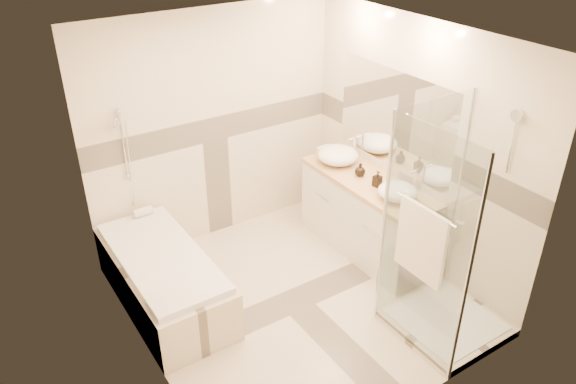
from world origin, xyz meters
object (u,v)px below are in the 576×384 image
amenity_bottle_a (377,179)px  amenity_bottle_b (360,170)px  vanity (366,215)px  bathtub (164,276)px  vessel_sink_near (338,155)px  vessel_sink_far (397,191)px  shower_enclosure (436,282)px

amenity_bottle_a → amenity_bottle_b: 0.27m
vanity → amenity_bottle_b: size_ratio=11.43×
bathtub → vessel_sink_near: size_ratio=3.82×
vessel_sink_far → shower_enclosure: bearing=-108.0°
bathtub → vessel_sink_far: vessel_sink_far is taller
vanity → bathtub: bearing=170.8°
vessel_sink_near → amenity_bottle_b: (0.00, -0.37, -0.02)m
vessel_sink_far → amenity_bottle_a: (0.00, 0.29, 0.01)m
amenity_bottle_b → amenity_bottle_a: bearing=-90.0°
vessel_sink_far → amenity_bottle_b: 0.55m
vessel_sink_near → amenity_bottle_b: 0.37m
vanity → amenity_bottle_a: amenity_bottle_a is taller
vessel_sink_far → amenity_bottle_b: bearing=90.0°
bathtub → amenity_bottle_b: size_ratio=12.00×
amenity_bottle_a → vanity: bearing=82.0°
bathtub → shower_enclosure: 2.47m
bathtub → amenity_bottle_b: 2.23m
bathtub → shower_enclosure: shower_enclosure is taller
vanity → vessel_sink_far: bearing=-92.7°
vanity → vessel_sink_near: bearing=92.3°
bathtub → amenity_bottle_a: 2.27m
vessel_sink_far → amenity_bottle_a: bearing=90.0°
shower_enclosure → amenity_bottle_b: bearing=78.9°
amenity_bottle_b → vessel_sink_near: bearing=90.0°
vessel_sink_near → shower_enclosure: bearing=-98.8°
shower_enclosure → bathtub: bearing=138.9°
bathtub → amenity_bottle_a: size_ratio=10.24×
shower_enclosure → amenity_bottle_b: size_ratio=14.40×
vanity → amenity_bottle_a: size_ratio=9.76×
vessel_sink_far → vessel_sink_near: bearing=90.0°
shower_enclosure → amenity_bottle_a: 1.24m
vanity → amenity_bottle_a: bearing=-98.0°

